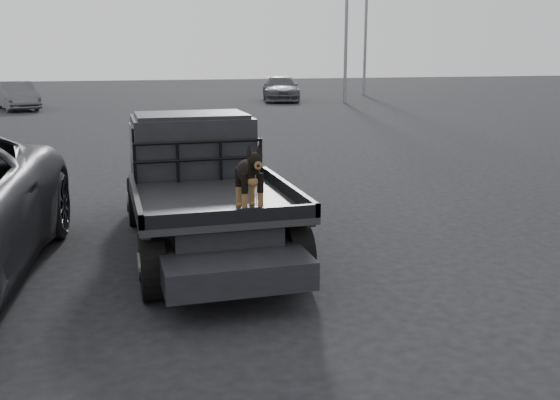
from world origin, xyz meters
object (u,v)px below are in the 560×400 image
object	(u,v)px
flatbed_ute	(203,216)
distant_car_b	(281,89)
distant_car_a	(17,96)
dog	(249,178)

from	to	relation	value
flatbed_ute	distant_car_b	world-z (taller)	distant_car_b
flatbed_ute	distant_car_a	bearing A→B (deg)	102.25
distant_car_a	dog	bearing A→B (deg)	-95.05
flatbed_ute	dog	size ratio (longest dim) A/B	7.30
flatbed_ute	distant_car_a	world-z (taller)	distant_car_a
distant_car_b	flatbed_ute	bearing A→B (deg)	-96.04
dog	distant_car_b	bearing A→B (deg)	73.63
dog	distant_car_a	xyz separation A→B (m)	(-5.58, 25.87, -0.62)
flatbed_ute	distant_car_a	xyz separation A→B (m)	(-5.28, 24.31, 0.21)
distant_car_a	distant_car_b	distance (m)	13.97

